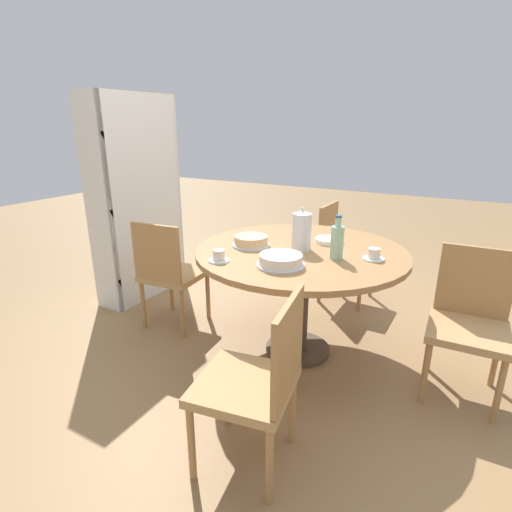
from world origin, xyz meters
TOP-DOWN VIEW (x-y plane):
  - ground_plane at (0.00, 0.00)m, footprint 14.00×14.00m
  - dining_table at (0.00, 0.00)m, footprint 1.36×1.36m
  - chair_a at (1.01, 0.04)m, footprint 0.43×0.43m
  - chair_b at (-0.14, 1.00)m, footprint 0.45×0.45m
  - chair_c at (-0.99, -0.22)m, footprint 0.48×0.48m
  - chair_d at (0.09, -1.01)m, footprint 0.43×0.43m
  - bookshelf at (0.24, 1.65)m, footprint 0.86×0.28m
  - coffee_pot at (-0.01, 0.00)m, footprint 0.12×0.12m
  - water_bottle at (-0.07, -0.25)m, footprint 0.08×0.08m
  - cake_main at (-0.35, -0.02)m, footprint 0.28×0.28m
  - cake_second at (-0.09, 0.32)m, footprint 0.25×0.25m
  - cup_a at (0.03, -0.46)m, footprint 0.13×0.13m
  - cup_b at (-0.45, 0.33)m, footprint 0.13×0.13m
  - plate_stack at (0.24, -0.10)m, footprint 0.19×0.19m

SIDE VIEW (x-z plane):
  - ground_plane at x=0.00m, z-range 0.00..0.00m
  - chair_a at x=1.01m, z-range 0.03..0.88m
  - chair_b at x=-0.14m, z-range 0.03..0.88m
  - chair_c at x=-0.99m, z-range 0.03..0.88m
  - chair_d at x=0.09m, z-range 0.03..0.88m
  - dining_table at x=0.00m, z-range 0.26..1.01m
  - plate_stack at x=0.24m, z-range 0.75..0.78m
  - cup_a at x=0.03m, z-range 0.74..0.81m
  - cup_b at x=-0.45m, z-range 0.74..0.81m
  - cake_second at x=-0.09m, z-range 0.75..0.82m
  - cake_main at x=-0.35m, z-range 0.75..0.82m
  - bookshelf at x=0.24m, z-range -0.05..1.71m
  - water_bottle at x=-0.07m, z-range 0.72..0.99m
  - coffee_pot at x=-0.01m, z-range 0.74..1.01m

